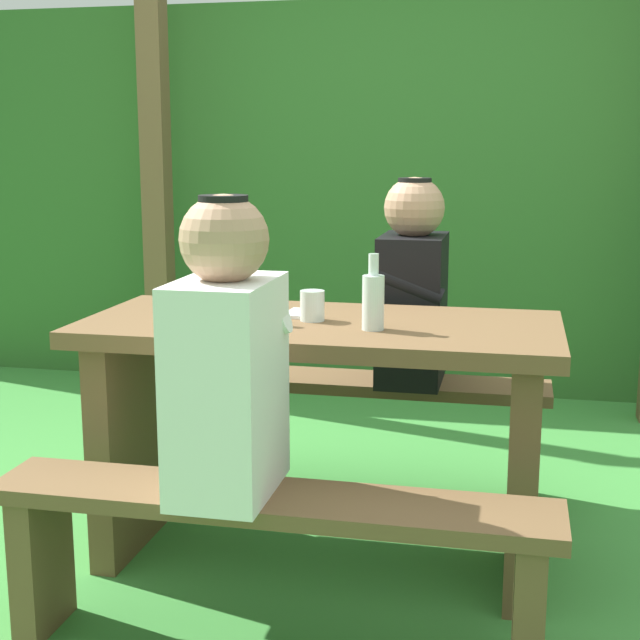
# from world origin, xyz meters

# --- Properties ---
(ground_plane) EXTENTS (12.00, 12.00, 0.00)m
(ground_plane) POSITION_xyz_m (0.00, 0.00, 0.00)
(ground_plane) COLOR #3D893A
(hedge_backdrop) EXTENTS (6.40, 0.77, 1.95)m
(hedge_backdrop) POSITION_xyz_m (0.00, 2.36, 0.98)
(hedge_backdrop) COLOR #306328
(hedge_backdrop) RESTS_ON ground_plane
(pergola_post_left) EXTENTS (0.12, 0.12, 2.27)m
(pergola_post_left) POSITION_xyz_m (-1.20, 1.69, 1.13)
(pergola_post_left) COLOR brown
(pergola_post_left) RESTS_ON ground_plane
(picnic_table) EXTENTS (1.40, 0.64, 0.74)m
(picnic_table) POSITION_xyz_m (0.00, 0.00, 0.51)
(picnic_table) COLOR brown
(picnic_table) RESTS_ON ground_plane
(bench_near) EXTENTS (1.40, 0.24, 0.43)m
(bench_near) POSITION_xyz_m (0.00, -0.57, 0.31)
(bench_near) COLOR brown
(bench_near) RESTS_ON ground_plane
(bench_far) EXTENTS (1.40, 0.24, 0.43)m
(bench_far) POSITION_xyz_m (0.00, 0.57, 0.31)
(bench_far) COLOR brown
(bench_far) RESTS_ON ground_plane
(person_white_shirt) EXTENTS (0.25, 0.35, 0.72)m
(person_white_shirt) POSITION_xyz_m (-0.10, -0.57, 0.76)
(person_white_shirt) COLOR white
(person_white_shirt) RESTS_ON bench_near
(person_black_coat) EXTENTS (0.25, 0.35, 0.72)m
(person_black_coat) POSITION_xyz_m (0.21, 0.57, 0.76)
(person_black_coat) COLOR black
(person_black_coat) RESTS_ON bench_far
(drinking_glass) EXTENTS (0.07, 0.07, 0.09)m
(drinking_glass) POSITION_xyz_m (-0.02, -0.00, 0.79)
(drinking_glass) COLOR silver
(drinking_glass) RESTS_ON picnic_table
(bottle_left) EXTENTS (0.06, 0.06, 0.21)m
(bottle_left) POSITION_xyz_m (0.17, -0.09, 0.83)
(bottle_left) COLOR silver
(bottle_left) RESTS_ON picnic_table
(bottle_right) EXTENTS (0.06, 0.06, 0.23)m
(bottle_right) POSITION_xyz_m (-0.26, -0.05, 0.83)
(bottle_right) COLOR silver
(bottle_right) RESTS_ON picnic_table
(cell_phone) EXTENTS (0.08, 0.14, 0.01)m
(cell_phone) POSITION_xyz_m (-0.09, 0.08, 0.75)
(cell_phone) COLOR silver
(cell_phone) RESTS_ON picnic_table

